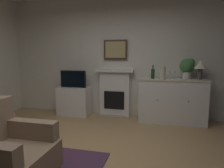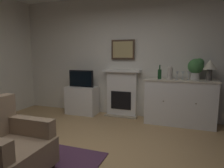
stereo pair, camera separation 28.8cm
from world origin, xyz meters
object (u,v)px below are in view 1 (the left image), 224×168
at_px(vase_decorative, 163,72).
at_px(fireplace_unit, 115,93).
at_px(tv_set, 73,79).
at_px(armchair, 6,152).
at_px(sideboard_cabinet, 172,101).
at_px(framed_picture, 115,50).
at_px(wine_glass_left, 170,73).
at_px(wine_bottle, 153,73).
at_px(wine_glass_center, 175,73).
at_px(wine_glass_right, 181,73).
at_px(tv_cabinet, 74,101).
at_px(table_lamp, 200,66).
at_px(potted_plant_small, 187,67).

bearing_deg(vase_decorative, fireplace_unit, 168.12).
distance_m(vase_decorative, tv_set, 2.07).
height_order(vase_decorative, armchair, vase_decorative).
relative_size(fireplace_unit, sideboard_cabinet, 0.78).
height_order(fireplace_unit, framed_picture, framed_picture).
xyz_separation_m(wine_glass_left, vase_decorative, (-0.14, -0.02, 0.02)).
xyz_separation_m(wine_bottle, wine_glass_center, (0.45, 0.07, 0.01)).
bearing_deg(tv_set, wine_glass_left, -0.63).
xyz_separation_m(wine_glass_center, vase_decorative, (-0.25, -0.08, 0.02)).
relative_size(wine_glass_right, armchair, 0.18).
bearing_deg(tv_cabinet, wine_glass_left, -1.24).
height_order(table_lamp, potted_plant_small, potted_plant_small).
distance_m(wine_glass_left, wine_glass_center, 0.12).
bearing_deg(table_lamp, armchair, -132.62).
distance_m(framed_picture, tv_set, 1.21).
height_order(wine_bottle, potted_plant_small, potted_plant_small).
distance_m(tv_set, armchair, 2.66).
bearing_deg(tv_set, tv_cabinet, 90.00).
distance_m(wine_bottle, wine_glass_center, 0.46).
distance_m(tv_cabinet, potted_plant_small, 2.69).
bearing_deg(vase_decorative, sideboard_cabinet, 13.66).
xyz_separation_m(wine_glass_right, tv_set, (-2.41, 0.01, -0.19)).
relative_size(tv_cabinet, tv_set, 1.21).
bearing_deg(tv_cabinet, wine_glass_center, 0.27).
distance_m(wine_glass_left, potted_plant_small, 0.39).
height_order(wine_glass_left, potted_plant_small, potted_plant_small).
height_order(table_lamp, wine_glass_center, table_lamp).
relative_size(tv_cabinet, potted_plant_small, 1.74).
xyz_separation_m(framed_picture, wine_glass_center, (1.33, -0.20, -0.50)).
relative_size(sideboard_cabinet, wine_glass_center, 8.49).
distance_m(framed_picture, armchair, 3.10).
relative_size(tv_set, potted_plant_small, 1.44).
distance_m(wine_glass_right, vase_decorative, 0.36).
bearing_deg(wine_bottle, wine_glass_center, 9.02).
bearing_deg(framed_picture, tv_set, -166.69).
xyz_separation_m(wine_bottle, vase_decorative, (0.21, -0.00, 0.03)).
distance_m(framed_picture, wine_glass_center, 1.43).
relative_size(wine_glass_center, armchair, 0.18).
bearing_deg(wine_glass_center, vase_decorative, -162.92).
bearing_deg(wine_glass_left, table_lamp, 3.14).
bearing_deg(framed_picture, armchair, -101.58).
height_order(wine_bottle, wine_glass_center, wine_bottle).
relative_size(fireplace_unit, potted_plant_small, 2.56).
bearing_deg(potted_plant_small, framed_picture, 173.56).
height_order(framed_picture, table_lamp, framed_picture).
height_order(sideboard_cabinet, wine_glass_left, wine_glass_left).
xyz_separation_m(fireplace_unit, framed_picture, (0.00, 0.05, 1.01)).
height_order(wine_bottle, armchair, wine_bottle).
relative_size(wine_bottle, wine_glass_left, 1.76).
relative_size(framed_picture, tv_set, 0.89).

